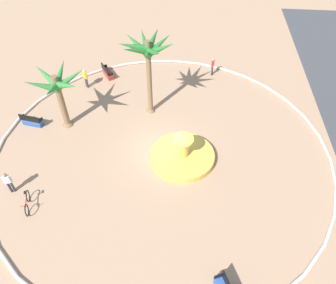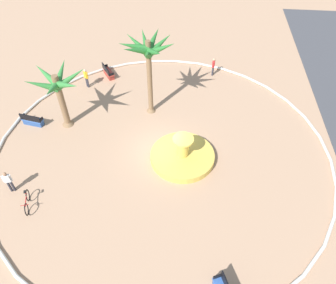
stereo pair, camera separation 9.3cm
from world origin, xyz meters
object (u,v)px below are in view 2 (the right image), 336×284
(bicycle_red_frame, at_px, (27,202))
(fountain, at_px, (182,156))
(palm_tree_near_fountain, at_px, (58,87))
(palm_tree_by_curb, at_px, (148,53))
(person_cyclist_helmet, at_px, (8,181))
(bench_north, at_px, (33,121))
(bench_west, at_px, (108,73))
(person_cyclist_photo, at_px, (86,77))
(person_pedestrian_stroll, at_px, (213,66))

(bicycle_red_frame, bearing_deg, fountain, 117.55)
(palm_tree_near_fountain, bearing_deg, palm_tree_by_curb, 109.60)
(person_cyclist_helmet, bearing_deg, bench_north, -169.67)
(bench_west, distance_m, person_cyclist_photo, 2.27)
(palm_tree_by_curb, bearing_deg, bench_north, -74.24)
(bench_west, height_order, bench_north, same)
(palm_tree_by_curb, distance_m, bicycle_red_frame, 11.93)
(fountain, height_order, person_pedestrian_stroll, fountain)
(bicycle_red_frame, bearing_deg, person_cyclist_helmet, -125.35)
(palm_tree_by_curb, distance_m, bench_west, 7.64)
(bench_west, height_order, person_cyclist_photo, person_cyclist_photo)
(fountain, height_order, palm_tree_by_curb, palm_tree_by_curb)
(fountain, bearing_deg, palm_tree_near_fountain, -107.06)
(palm_tree_by_curb, xyz_separation_m, bench_north, (2.37, -8.41, -4.60))
(person_cyclist_photo, bearing_deg, bench_west, 141.06)
(person_pedestrian_stroll, bearing_deg, bench_north, -59.34)
(bench_west, height_order, person_pedestrian_stroll, person_pedestrian_stroll)
(palm_tree_by_curb, relative_size, person_cyclist_helmet, 3.64)
(palm_tree_by_curb, xyz_separation_m, person_cyclist_helmet, (8.30, -7.32, -4.01))
(palm_tree_near_fountain, height_order, palm_tree_by_curb, palm_tree_by_curb)
(palm_tree_near_fountain, bearing_deg, fountain, 72.94)
(palm_tree_by_curb, height_order, bicycle_red_frame, palm_tree_by_curb)
(palm_tree_near_fountain, relative_size, bench_north, 2.69)
(bench_north, distance_m, person_cyclist_helmet, 6.05)
(bicycle_red_frame, bearing_deg, bench_west, 173.02)
(bicycle_red_frame, bearing_deg, palm_tree_by_curb, 147.23)
(fountain, bearing_deg, palm_tree_by_curb, -149.84)
(fountain, relative_size, person_pedestrian_stroll, 2.61)
(bench_west, bearing_deg, person_pedestrian_stroll, 96.87)
(fountain, height_order, person_cyclist_helmet, fountain)
(palm_tree_near_fountain, distance_m, person_pedestrian_stroll, 13.19)
(fountain, xyz_separation_m, person_cyclist_photo, (-7.35, -8.42, 0.66))
(palm_tree_by_curb, relative_size, bench_west, 3.81)
(palm_tree_near_fountain, relative_size, person_pedestrian_stroll, 2.77)
(bench_west, relative_size, person_pedestrian_stroll, 0.99)
(person_cyclist_photo, bearing_deg, fountain, 48.89)
(fountain, height_order, bicycle_red_frame, fountain)
(fountain, bearing_deg, bicycle_red_frame, -62.45)
(fountain, relative_size, palm_tree_near_fountain, 0.94)
(bench_north, bearing_deg, person_cyclist_photo, 151.35)
(palm_tree_near_fountain, xyz_separation_m, person_pedestrian_stroll, (-7.50, 10.59, -2.39))
(bench_west, bearing_deg, fountain, 37.89)
(bicycle_red_frame, xyz_separation_m, person_cyclist_photo, (-11.89, 0.29, 0.56))
(bench_west, bearing_deg, bench_north, -31.50)
(palm_tree_by_curb, height_order, bench_north, palm_tree_by_curb)
(fountain, bearing_deg, person_cyclist_helmet, -70.45)
(bench_north, relative_size, person_pedestrian_stroll, 1.03)
(palm_tree_near_fountain, height_order, person_cyclist_photo, palm_tree_near_fountain)
(bicycle_red_frame, xyz_separation_m, person_cyclist_helmet, (-0.97, -1.36, 0.56))
(bench_north, relative_size, person_cyclist_photo, 0.98)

